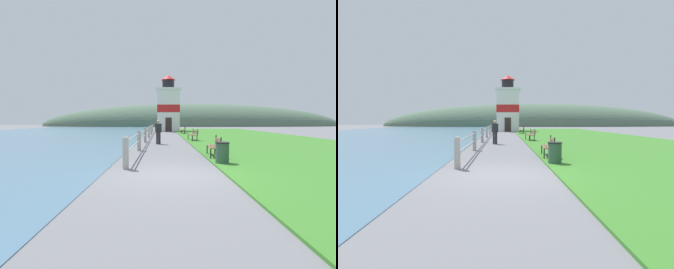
# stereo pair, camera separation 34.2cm
# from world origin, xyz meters

# --- Properties ---
(ground_plane) EXTENTS (160.00, 160.00, 0.00)m
(ground_plane) POSITION_xyz_m (0.00, 0.00, 0.00)
(ground_plane) COLOR slate
(grass_verge) EXTENTS (12.00, 48.39, 0.06)m
(grass_verge) POSITION_xyz_m (7.62, 16.13, 0.03)
(grass_verge) COLOR #387528
(grass_verge) RESTS_ON ground_plane
(water_strip) EXTENTS (24.00, 77.42, 0.01)m
(water_strip) POSITION_xyz_m (-14.12, 16.13, 0.01)
(water_strip) COLOR #476B84
(water_strip) RESTS_ON ground_plane
(seawall_railing) EXTENTS (0.18, 26.60, 1.08)m
(seawall_railing) POSITION_xyz_m (-1.52, 14.21, 0.63)
(seawall_railing) COLOR #A8A399
(seawall_railing) RESTS_ON ground_plane
(park_bench_near) EXTENTS (0.61, 1.73, 0.94)m
(park_bench_near) POSITION_xyz_m (2.09, 3.75, 0.54)
(park_bench_near) COLOR brown
(park_bench_near) RESTS_ON ground_plane
(park_bench_midway) EXTENTS (0.63, 1.71, 0.94)m
(park_bench_midway) POSITION_xyz_m (2.22, 12.78, 0.54)
(park_bench_midway) COLOR brown
(park_bench_midway) RESTS_ON ground_plane
(park_bench_far) EXTENTS (0.70, 1.94, 0.94)m
(park_bench_far) POSITION_xyz_m (2.32, 22.95, 0.54)
(park_bench_far) COLOR brown
(park_bench_far) RESTS_ON ground_plane
(lighthouse) EXTENTS (3.66, 3.66, 8.17)m
(lighthouse) POSITION_xyz_m (0.67, 30.69, 3.53)
(lighthouse) COLOR white
(lighthouse) RESTS_ON ground_plane
(person_strolling) EXTENTS (0.46, 0.39, 1.65)m
(person_strolling) POSITION_xyz_m (-0.53, 10.07, 0.90)
(person_strolling) COLOR #28282D
(person_strolling) RESTS_ON ground_plane
(trash_bin) EXTENTS (0.54, 0.54, 0.84)m
(trash_bin) POSITION_xyz_m (1.96, 1.80, 0.42)
(trash_bin) COLOR #2D5138
(trash_bin) RESTS_ON ground_plane
(distant_hillside) EXTENTS (80.00, 16.00, 12.00)m
(distant_hillside) POSITION_xyz_m (8.00, 62.26, 0.00)
(distant_hillside) COLOR #4C6651
(distant_hillside) RESTS_ON ground_plane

